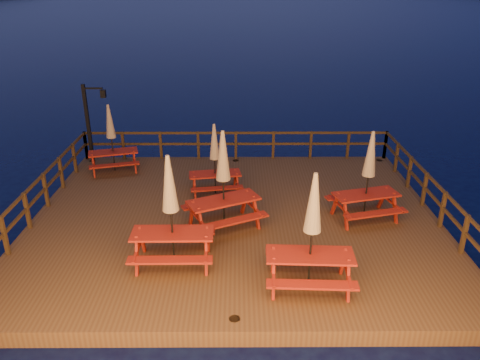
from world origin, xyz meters
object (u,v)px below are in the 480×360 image
(picnic_table_2, at_px, (215,158))
(lamp_post, at_px, (91,116))
(picnic_table_0, at_px, (223,179))
(picnic_table_1, at_px, (111,137))

(picnic_table_2, bearing_deg, lamp_post, 139.45)
(lamp_post, height_order, picnic_table_0, lamp_post)
(lamp_post, xyz_separation_m, picnic_table_1, (0.93, -0.94, -0.50))
(picnic_table_2, bearing_deg, picnic_table_1, 143.62)
(picnic_table_0, bearing_deg, picnic_table_2, 72.88)
(picnic_table_1, bearing_deg, picnic_table_0, -61.26)
(picnic_table_0, xyz_separation_m, picnic_table_1, (-4.14, 4.26, -0.19))
(picnic_table_0, relative_size, picnic_table_2, 1.21)
(lamp_post, height_order, picnic_table_2, lamp_post)
(picnic_table_1, bearing_deg, picnic_table_2, -43.17)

